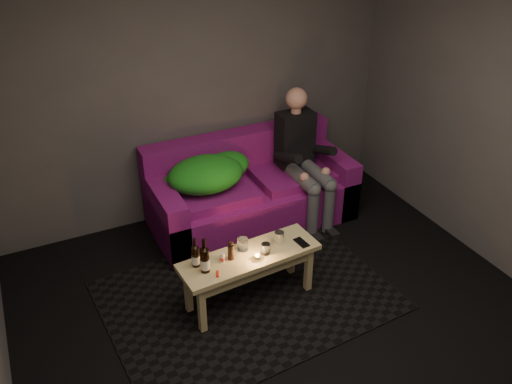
# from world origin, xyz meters

# --- Properties ---
(floor) EXTENTS (4.50, 4.50, 0.00)m
(floor) POSITION_xyz_m (0.00, 0.00, 0.00)
(floor) COLOR black
(floor) RESTS_ON ground
(room) EXTENTS (4.50, 4.50, 4.50)m
(room) POSITION_xyz_m (0.00, 0.47, 1.64)
(room) COLOR silver
(room) RESTS_ON ground
(rug) EXTENTS (2.37, 1.80, 0.01)m
(rug) POSITION_xyz_m (-0.16, 0.77, 0.01)
(rug) COLOR black
(rug) RESTS_ON floor
(sofa) EXTENTS (1.96, 0.88, 0.84)m
(sofa) POSITION_xyz_m (0.36, 1.82, 0.30)
(sofa) COLOR #6D0E5F
(sofa) RESTS_ON floor
(green_blanket) EXTENTS (0.86, 0.59, 0.29)m
(green_blanket) POSITION_xyz_m (-0.06, 1.81, 0.63)
(green_blanket) COLOR #177E1D
(green_blanket) RESTS_ON sofa
(person) EXTENTS (0.35, 0.81, 1.31)m
(person) POSITION_xyz_m (0.85, 1.66, 0.68)
(person) COLOR black
(person) RESTS_ON sofa
(coffee_table) EXTENTS (1.15, 0.44, 0.46)m
(coffee_table) POSITION_xyz_m (-0.16, 0.72, 0.38)
(coffee_table) COLOR tan
(coffee_table) RESTS_ON rug
(beer_bottle_a) EXTENTS (0.06, 0.06, 0.25)m
(beer_bottle_a) POSITION_xyz_m (-0.58, 0.77, 0.55)
(beer_bottle_a) COLOR black
(beer_bottle_a) RESTS_ON coffee_table
(beer_bottle_b) EXTENTS (0.07, 0.07, 0.29)m
(beer_bottle_b) POSITION_xyz_m (-0.55, 0.68, 0.57)
(beer_bottle_b) COLOR black
(beer_bottle_b) RESTS_ON coffee_table
(salt_shaker) EXTENTS (0.04, 0.04, 0.08)m
(salt_shaker) POSITION_xyz_m (-0.38, 0.73, 0.50)
(salt_shaker) COLOR silver
(salt_shaker) RESTS_ON coffee_table
(pepper_mill) EXTENTS (0.06, 0.06, 0.13)m
(pepper_mill) POSITION_xyz_m (-0.31, 0.73, 0.53)
(pepper_mill) COLOR black
(pepper_mill) RESTS_ON coffee_table
(tumbler_back) EXTENTS (0.10, 0.10, 0.10)m
(tumbler_back) POSITION_xyz_m (-0.18, 0.80, 0.51)
(tumbler_back) COLOR white
(tumbler_back) RESTS_ON coffee_table
(tealight) EXTENTS (0.06, 0.06, 0.04)m
(tealight) POSITION_xyz_m (-0.13, 0.64, 0.48)
(tealight) COLOR white
(tealight) RESTS_ON coffee_table
(tumbler_front) EXTENTS (0.09, 0.09, 0.09)m
(tumbler_front) POSITION_xyz_m (-0.04, 0.68, 0.51)
(tumbler_front) COLOR white
(tumbler_front) RESTS_ON coffee_table
(steel_cup) EXTENTS (0.10, 0.10, 0.11)m
(steel_cup) POSITION_xyz_m (0.12, 0.75, 0.51)
(steel_cup) COLOR silver
(steel_cup) RESTS_ON coffee_table
(smartphone) EXTENTS (0.08, 0.15, 0.01)m
(smartphone) POSITION_xyz_m (0.28, 0.67, 0.47)
(smartphone) COLOR black
(smartphone) RESTS_ON coffee_table
(red_lighter) EXTENTS (0.04, 0.07, 0.01)m
(red_lighter) POSITION_xyz_m (-0.48, 0.60, 0.47)
(red_lighter) COLOR red
(red_lighter) RESTS_ON coffee_table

